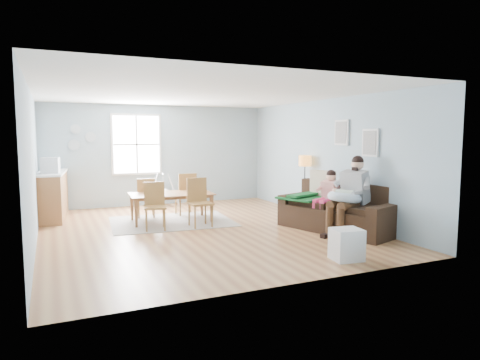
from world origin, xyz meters
name	(u,v)px	position (x,y,z in m)	size (l,w,h in m)	color
room	(200,108)	(0.00, 0.00, 2.42)	(8.40, 9.40, 3.90)	brown
window	(136,144)	(-0.60, 3.46, 1.65)	(1.32, 0.08, 1.62)	silver
pictures	(355,137)	(2.97, -1.05, 1.85)	(0.05, 1.34, 0.74)	silver
wall_plates	(80,138)	(-2.00, 3.47, 1.83)	(0.67, 0.02, 0.66)	#8D9EA9
sofa	(339,214)	(2.51, -1.18, 0.33)	(1.65, 2.50, 0.94)	black
green_throw	(306,197)	(2.19, -0.47, 0.59)	(1.05, 0.87, 0.04)	#166329
beige_pillow	(323,184)	(2.56, -0.53, 0.86)	(0.16, 0.58, 0.58)	tan
father	(350,193)	(2.48, -1.54, 0.81)	(1.13, 0.73, 1.51)	gray
nursing_pillow	(344,197)	(2.31, -1.59, 0.73)	(0.63, 0.63, 0.17)	silver
infant	(343,193)	(2.29, -1.56, 0.81)	(0.30, 0.38, 0.15)	silver
toddler	(328,190)	(2.37, -0.99, 0.80)	(0.66, 0.49, 0.97)	white
floor_lamp	(305,166)	(2.80, 0.55, 1.17)	(0.29, 0.29, 1.42)	black
storage_cube	(346,244)	(1.34, -2.91, 0.24)	(0.48, 0.44, 0.48)	white
rug	(172,221)	(-0.33, 1.00, 0.01)	(2.58, 1.96, 0.01)	#9C958E
dining_table	(172,208)	(-0.33, 1.00, 0.31)	(1.79, 1.00, 0.63)	brown
chair_sw	(155,203)	(-0.83, 0.40, 0.54)	(0.50, 0.50, 0.95)	#9B6635
chair_se	(199,199)	(0.08, 0.34, 0.58)	(0.47, 0.47, 1.01)	#9B6635
chair_nw	(146,195)	(-0.75, 1.68, 0.52)	(0.47, 0.47, 0.92)	#9B6635
chair_ne	(186,191)	(0.19, 1.60, 0.58)	(0.46, 0.46, 1.01)	#9B6635
counter	(53,195)	(-2.70, 2.50, 0.54)	(0.76, 1.96, 1.07)	brown
monitor	(50,165)	(-2.72, 2.14, 1.24)	(0.41, 0.39, 0.34)	#BCBDC1
baby_swing	(163,192)	(0.01, 3.10, 0.39)	(1.01, 1.02, 0.87)	#BCBDC1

